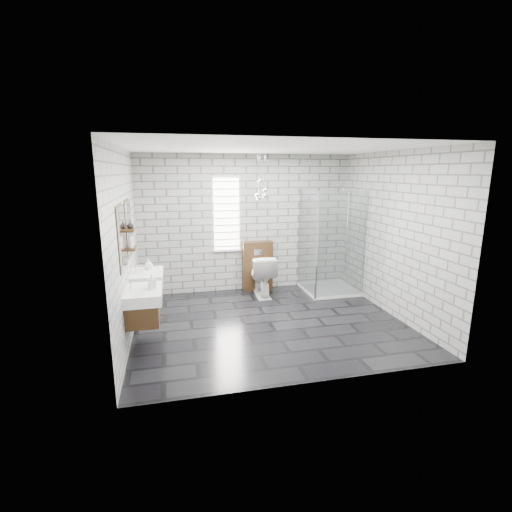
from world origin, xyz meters
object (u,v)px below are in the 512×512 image
object	(u,v)px
vanity_left	(141,296)
vanity_right	(145,278)
cistern_panel	(257,266)
shower_enclosure	(327,268)
toilet	(262,275)

from	to	relation	value
vanity_left	vanity_right	size ratio (longest dim) A/B	1.00
cistern_panel	shower_enclosure	size ratio (longest dim) A/B	0.49
cistern_panel	shower_enclosure	world-z (taller)	shower_enclosure
vanity_left	cistern_panel	size ratio (longest dim) A/B	1.57
shower_enclosure	toilet	distance (m)	1.31
vanity_right	toilet	xyz separation A→B (m)	(2.11, 0.93, -0.35)
vanity_right	vanity_left	bearing A→B (deg)	-90.00
vanity_left	cistern_panel	distance (m)	3.05
cistern_panel	toilet	size ratio (longest dim) A/B	1.24
vanity_right	shower_enclosure	world-z (taller)	shower_enclosure
vanity_left	toilet	world-z (taller)	vanity_left
vanity_left	shower_enclosure	size ratio (longest dim) A/B	0.77
vanity_left	cistern_panel	xyz separation A→B (m)	(2.11, 2.20, -0.26)
vanity_left	vanity_right	world-z (taller)	same
vanity_left	cistern_panel	world-z (taller)	vanity_left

